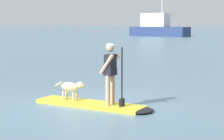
% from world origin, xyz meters
% --- Properties ---
extents(ground_plane, '(400.00, 400.00, 0.00)m').
position_xyz_m(ground_plane, '(0.00, 0.00, 0.00)').
color(ground_plane, slate).
extents(paddleboard, '(3.51, 1.22, 0.10)m').
position_xyz_m(paddleboard, '(0.23, 0.03, 0.05)').
color(paddleboard, yellow).
rests_on(paddleboard, ground_plane).
extents(person_paddler, '(0.64, 0.52, 1.64)m').
position_xyz_m(person_paddler, '(0.66, 0.09, 1.05)').
color(person_paddler, tan).
rests_on(person_paddler, paddleboard).
extents(dog, '(1.05, 0.30, 0.55)m').
position_xyz_m(dog, '(-0.62, -0.09, 0.47)').
color(dog, '#CCB78C').
rests_on(dog, paddleboard).
extents(moored_boat_outer, '(10.74, 3.19, 11.90)m').
position_xyz_m(moored_boat_outer, '(-28.08, 50.72, 1.48)').
color(moored_boat_outer, navy).
rests_on(moored_boat_outer, ground_plane).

